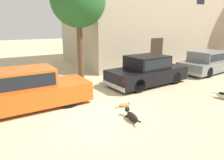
# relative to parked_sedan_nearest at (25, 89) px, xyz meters

# --- Properties ---
(ground_plane) EXTENTS (80.00, 80.00, 0.00)m
(ground_plane) POSITION_rel_parked_sedan_nearest_xyz_m (2.02, -1.28, -0.73)
(ground_plane) COLOR #CCB78E
(parked_sedan_nearest) EXTENTS (4.73, 1.71, 1.48)m
(parked_sedan_nearest) POSITION_rel_parked_sedan_nearest_xyz_m (0.00, 0.00, 0.00)
(parked_sedan_nearest) COLOR #D15619
(parked_sedan_nearest) RESTS_ON ground_plane
(parked_sedan_second) EXTENTS (4.43, 1.98, 1.49)m
(parked_sedan_second) POSITION_rel_parked_sedan_nearest_xyz_m (5.85, 0.10, 0.00)
(parked_sedan_second) COLOR black
(parked_sedan_second) RESTS_ON ground_plane
(parked_sedan_third) EXTENTS (4.56, 2.11, 1.40)m
(parked_sedan_third) POSITION_rel_parked_sedan_nearest_xyz_m (10.94, 0.12, -0.03)
(parked_sedan_third) COLOR slate
(parked_sedan_third) RESTS_ON ground_plane
(apartment_block) EXTENTS (13.17, 6.68, 7.52)m
(apartment_block) POSITION_rel_parked_sedan_nearest_xyz_m (11.13, 6.27, 3.03)
(apartment_block) COLOR tan
(apartment_block) RESTS_ON ground_plane
(stray_dog_spotted) EXTENTS (0.33, 1.05, 0.34)m
(stray_dog_spotted) POSITION_rel_parked_sedan_nearest_xyz_m (2.73, -2.76, -0.59)
(stray_dog_spotted) COLOR black
(stray_dog_spotted) RESTS_ON ground_plane
(stray_cat) EXTENTS (0.65, 0.27, 0.16)m
(stray_cat) POSITION_rel_parked_sedan_nearest_xyz_m (3.14, -1.77, -0.65)
(stray_cat) COLOR #B77F3D
(stray_cat) RESTS_ON ground_plane
(acacia_tree_left) EXTENTS (2.84, 2.55, 5.52)m
(acacia_tree_left) POSITION_rel_parked_sedan_nearest_xyz_m (3.29, 2.64, 3.40)
(acacia_tree_left) COLOR brown
(acacia_tree_left) RESTS_ON ground_plane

